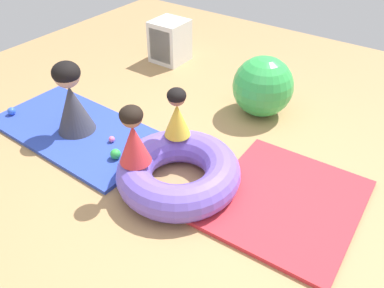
# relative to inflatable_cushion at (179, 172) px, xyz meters

# --- Properties ---
(ground_plane) EXTENTS (8.00, 8.00, 0.00)m
(ground_plane) POSITION_rel_inflatable_cushion_xyz_m (0.15, 0.06, -0.15)
(ground_plane) COLOR tan
(gym_mat_front) EXTENTS (1.20, 1.34, 0.04)m
(gym_mat_front) POSITION_rel_inflatable_cushion_xyz_m (0.85, 0.34, -0.13)
(gym_mat_front) COLOR red
(gym_mat_front) RESTS_ON ground
(gym_mat_far_right) EXTENTS (1.88, 1.03, 0.04)m
(gym_mat_far_right) POSITION_rel_inflatable_cushion_xyz_m (-1.35, 0.05, -0.13)
(gym_mat_far_right) COLOR #2D47B7
(gym_mat_far_right) RESTS_ON ground
(inflatable_cushion) EXTENTS (1.07, 1.07, 0.31)m
(inflatable_cushion) POSITION_rel_inflatable_cushion_xyz_m (0.00, 0.00, 0.00)
(inflatable_cushion) COLOR #7056D1
(inflatable_cushion) RESTS_ON ground
(child_in_yellow) EXTENTS (0.29, 0.29, 0.47)m
(child_in_yellow) POSITION_rel_inflatable_cushion_xyz_m (-0.22, 0.28, 0.38)
(child_in_yellow) COLOR yellow
(child_in_yellow) RESTS_ON inflatable_cushion
(child_in_red) EXTENTS (0.32, 0.32, 0.52)m
(child_in_red) POSITION_rel_inflatable_cushion_xyz_m (-0.27, -0.23, 0.41)
(child_in_red) COLOR red
(child_in_red) RESTS_ON inflatable_cushion
(adult_seated) EXTENTS (0.48, 0.48, 0.75)m
(adult_seated) POSITION_rel_inflatable_cushion_xyz_m (-1.35, 0.05, 0.25)
(adult_seated) COLOR #383842
(adult_seated) RESTS_ON gym_mat_far_right
(play_ball_blue) EXTENTS (0.09, 0.09, 0.09)m
(play_ball_blue) POSITION_rel_inflatable_cushion_xyz_m (-2.15, -0.17, -0.07)
(play_ball_blue) COLOR blue
(play_ball_blue) RESTS_ON gym_mat_far_right
(play_ball_teal) EXTENTS (0.11, 0.11, 0.11)m
(play_ball_teal) POSITION_rel_inflatable_cushion_xyz_m (0.39, -0.06, -0.06)
(play_ball_teal) COLOR teal
(play_ball_teal) RESTS_ON gym_mat_front
(play_ball_green) EXTENTS (0.10, 0.10, 0.10)m
(play_ball_green) POSITION_rel_inflatable_cushion_xyz_m (-0.68, -0.07, -0.06)
(play_ball_green) COLOR green
(play_ball_green) RESTS_ON gym_mat_far_right
(play_ball_pink) EXTENTS (0.06, 0.06, 0.06)m
(play_ball_pink) POSITION_rel_inflatable_cushion_xyz_m (-0.90, 0.10, -0.08)
(play_ball_pink) COLOR pink
(play_ball_pink) RESTS_ON gym_mat_far_right
(exercise_ball_large) EXTENTS (0.66, 0.66, 0.66)m
(exercise_ball_large) POSITION_rel_inflatable_cushion_xyz_m (0.01, 1.50, 0.17)
(exercise_ball_large) COLOR green
(exercise_ball_large) RESTS_ON ground
(storage_cube) EXTENTS (0.44, 0.44, 0.56)m
(storage_cube) POSITION_rel_inflatable_cushion_xyz_m (-1.65, 1.98, 0.13)
(storage_cube) COLOR silver
(storage_cube) RESTS_ON ground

